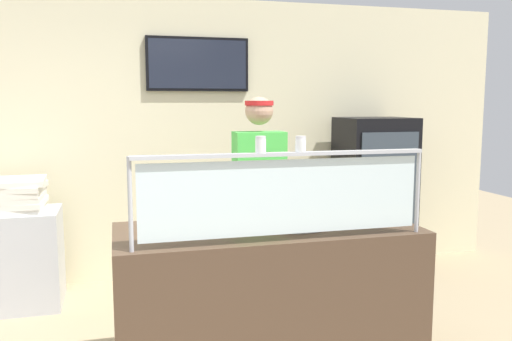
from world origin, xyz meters
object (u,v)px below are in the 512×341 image
(pizza_tray, at_px, (295,223))
(pizza_box_stack, at_px, (13,195))
(pepper_flake_shaker, at_px, (301,145))
(parmesan_shaker, at_px, (261,146))
(drink_fridge, at_px, (374,196))
(worker_figure, at_px, (260,197))
(pizza_server, at_px, (293,221))

(pizza_tray, relative_size, pizza_box_stack, 0.82)
(pepper_flake_shaker, bearing_deg, pizza_tray, 75.59)
(pizza_box_stack, bearing_deg, pizza_tray, -40.25)
(pepper_flake_shaker, distance_m, pizza_box_stack, 2.71)
(parmesan_shaker, bearing_deg, drink_fridge, 49.09)
(parmesan_shaker, distance_m, pizza_box_stack, 2.56)
(pizza_tray, relative_size, worker_figure, 0.24)
(pizza_server, height_order, parmesan_shaker, parmesan_shaker)
(worker_figure, xyz_separation_m, pizza_box_stack, (-1.88, 0.87, -0.05))
(pizza_server, bearing_deg, worker_figure, 84.22)
(pizza_tray, distance_m, pizza_box_stack, 2.49)
(worker_figure, bearing_deg, pizza_box_stack, 155.28)
(pizza_server, height_order, worker_figure, worker_figure)
(pizza_server, bearing_deg, parmesan_shaker, -139.26)
(pizza_box_stack, bearing_deg, pepper_flake_shaker, -46.93)
(pizza_tray, bearing_deg, worker_figure, 91.67)
(pepper_flake_shaker, bearing_deg, pizza_server, 78.00)
(parmesan_shaker, distance_m, pepper_flake_shaker, 0.23)
(pepper_flake_shaker, xyz_separation_m, pizza_box_stack, (-1.82, 1.94, -0.53))
(drink_fridge, bearing_deg, worker_figure, -147.55)
(pizza_tray, height_order, pepper_flake_shaker, pepper_flake_shaker)
(pepper_flake_shaker, distance_m, drink_fridge, 2.58)
(pepper_flake_shaker, relative_size, drink_fridge, 0.06)
(drink_fridge, bearing_deg, pepper_flake_shaker, -126.93)
(pizza_tray, relative_size, drink_fridge, 0.27)
(worker_figure, height_order, drink_fridge, worker_figure)
(pizza_tray, xyz_separation_m, drink_fridge, (1.41, 1.65, -0.18))
(worker_figure, bearing_deg, pizza_tray, -88.33)
(pepper_flake_shaker, height_order, worker_figure, worker_figure)
(pizza_server, distance_m, pizza_box_stack, 2.49)
(pizza_tray, bearing_deg, pizza_server, -133.63)
(pizza_server, distance_m, worker_figure, 0.76)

